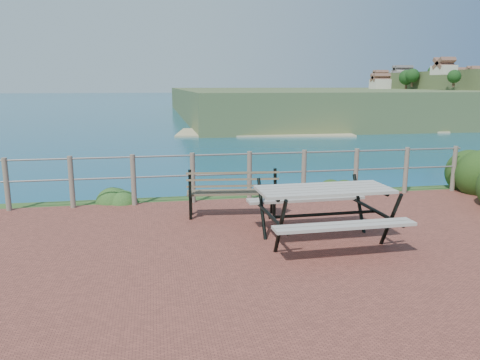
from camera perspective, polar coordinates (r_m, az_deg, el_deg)
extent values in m
cube|color=brown|center=(6.50, 7.14, -9.64)|extent=(10.00, 7.00, 0.12)
plane|color=#146F79|center=(205.78, -10.05, 10.79)|extent=(1200.00, 1200.00, 0.00)
cylinder|color=#6B5B4C|center=(9.69, -26.57, -0.49)|extent=(0.10, 0.10, 1.00)
cylinder|color=#6B5B4C|center=(9.43, -19.85, -0.25)|extent=(0.10, 0.10, 1.00)
cylinder|color=#6B5B4C|center=(9.30, -12.86, 0.01)|extent=(0.10, 0.10, 1.00)
cylinder|color=#6B5B4C|center=(9.32, -5.78, 0.26)|extent=(0.10, 0.10, 1.00)
cylinder|color=#6B5B4C|center=(9.48, 1.16, 0.51)|extent=(0.10, 0.10, 1.00)
cylinder|color=#6B5B4C|center=(9.77, 7.78, 0.74)|extent=(0.10, 0.10, 1.00)
cylinder|color=#6B5B4C|center=(10.19, 13.95, 0.95)|extent=(0.10, 0.10, 1.00)
cylinder|color=#6B5B4C|center=(10.71, 19.57, 1.12)|extent=(0.10, 0.10, 1.00)
cylinder|color=#6B5B4C|center=(11.32, 24.63, 1.28)|extent=(0.10, 0.10, 1.00)
cylinder|color=slate|center=(9.40, 1.17, 3.20)|extent=(9.40, 0.04, 0.04)
cylinder|color=slate|center=(9.47, 1.16, 0.81)|extent=(9.40, 0.04, 0.04)
cube|color=#415229|center=(258.36, 23.22, 8.84)|extent=(260.00, 180.00, 12.00)
cube|color=gray|center=(6.99, 10.23, -1.14)|extent=(1.98, 0.85, 0.04)
cube|color=gray|center=(7.07, 10.14, -3.71)|extent=(1.96, 0.33, 0.04)
cube|color=gray|center=(7.07, 10.14, -3.71)|extent=(1.96, 0.33, 0.04)
cylinder|color=black|center=(7.08, 10.12, -4.14)|extent=(1.69, 0.09, 0.05)
cube|color=brown|center=(8.32, -0.98, -1.50)|extent=(1.63, 0.56, 0.04)
cube|color=brown|center=(8.26, -0.98, 0.38)|extent=(1.60, 0.28, 0.36)
cube|color=black|center=(8.37, -0.97, -2.96)|extent=(0.06, 0.06, 0.44)
cube|color=black|center=(8.37, -0.97, -2.96)|extent=(0.06, 0.06, 0.44)
cube|color=black|center=(8.37, -0.97, -2.96)|extent=(0.06, 0.06, 0.44)
cube|color=black|center=(8.37, -0.97, -2.96)|extent=(0.06, 0.06, 0.44)
ellipsoid|color=#21491B|center=(9.77, -14.89, -2.67)|extent=(0.71, 0.71, 0.43)
ellipsoid|color=#1A3D12|center=(10.70, 12.37, -1.32)|extent=(0.74, 0.74, 0.47)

